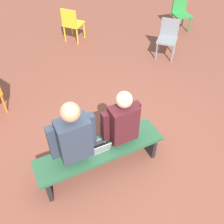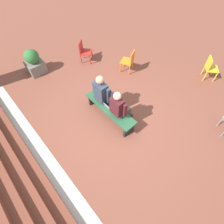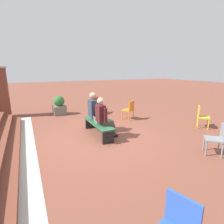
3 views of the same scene
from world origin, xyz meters
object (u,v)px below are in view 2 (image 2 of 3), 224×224
at_px(laptop, 109,106).
at_px(planter, 34,62).
at_px(person_adult, 104,93).
at_px(plastic_chair_by_pillar, 129,60).
at_px(bench, 110,110).
at_px(plastic_chair_far_left, 210,67).
at_px(person_student, 120,107).
at_px(plastic_chair_far_right, 84,50).

bearing_deg(laptop, planter, 10.69).
relative_size(person_adult, laptop, 4.47).
bearing_deg(plastic_chair_by_pillar, bench, 120.87).
distance_m(bench, planter, 3.55).
distance_m(plastic_chair_by_pillar, plastic_chair_far_left, 2.89).
bearing_deg(laptop, person_adult, -15.83).
distance_m(bench, plastic_chair_by_pillar, 2.32).
xyz_separation_m(person_student, plastic_chair_far_right, (3.14, -1.06, -0.24)).
relative_size(laptop, plastic_chair_far_right, 0.38).
bearing_deg(bench, plastic_chair_by_pillar, -59.13).
bearing_deg(person_adult, planter, 13.14).
distance_m(plastic_chair_far_right, plastic_chair_by_pillar, 1.84).
bearing_deg(bench, plastic_chair_far_right, -21.82).
relative_size(person_adult, plastic_chair_far_right, 1.70).
relative_size(laptop, planter, 0.34).
xyz_separation_m(laptop, plastic_chair_far_right, (2.76, -1.14, -0.02)).
relative_size(person_student, planter, 1.43).
height_order(plastic_chair_by_pillar, planter, planter).
relative_size(plastic_chair_by_pillar, planter, 0.89).
relative_size(bench, plastic_chair_by_pillar, 2.14).
height_order(plastic_chair_by_pillar, plastic_chair_far_left, same).
bearing_deg(planter, person_student, -169.18).
bearing_deg(plastic_chair_far_left, planter, 45.13).
bearing_deg(plastic_chair_by_pillar, plastic_chair_far_left, -139.57).
xyz_separation_m(person_adult, plastic_chair_far_left, (-1.35, -3.79, -0.27)).
relative_size(person_student, plastic_chair_far_right, 1.60).
distance_m(laptop, plastic_chair_far_left, 4.01).
relative_size(person_student, plastic_chair_by_pillar, 1.60).
bearing_deg(plastic_chair_far_right, plastic_chair_far_left, -144.41).
height_order(bench, planter, planter).
bearing_deg(person_student, planter, 10.82).
bearing_deg(plastic_chair_far_right, planter, 69.15).
relative_size(bench, person_student, 1.34).
relative_size(bench, plastic_chair_far_right, 2.14).
bearing_deg(bench, planter, 10.75).
distance_m(plastic_chair_far_right, planter, 1.91).
height_order(bench, plastic_chair_by_pillar, plastic_chair_by_pillar).
xyz_separation_m(bench, planter, (3.49, 0.66, 0.08)).
height_order(person_adult, planter, person_adult).
xyz_separation_m(plastic_chair_by_pillar, planter, (2.30, 2.65, -0.04)).
height_order(person_student, laptop, person_student).
bearing_deg(bench, laptop, 15.46).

